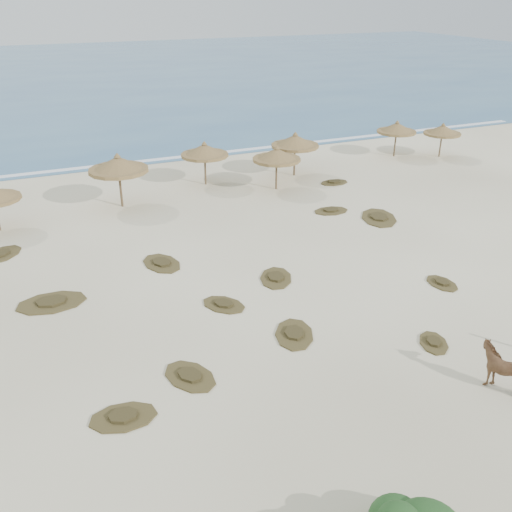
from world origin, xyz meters
The scene contains 23 objects.
ground centered at (0.00, 0.00, 0.00)m, with size 160.00×160.00×0.00m, color #FCF3CF.
ocean centered at (0.00, 75.00, 0.00)m, with size 200.00×100.00×0.01m, color #2D5988.
foam_line centered at (0.00, 26.00, 0.00)m, with size 70.00×0.60×0.01m, color white.
palapa_2 centered at (-3.13, 17.14, 2.49)m, with size 4.01×4.01×3.21m.
palapa_3 centered at (2.70, 19.10, 2.22)m, with size 3.60×3.60×2.86m.
palapa_4 centered at (8.89, 18.58, 2.32)m, with size 3.49×3.49×2.99m.
palapa_5 centered at (6.52, 16.42, 2.20)m, with size 3.39×3.39×2.83m.
palapa_6 centered at (18.03, 19.88, 2.12)m, with size 3.00×3.00×2.73m.
palapa_7 centered at (21.12, 18.44, 1.99)m, with size 2.90×2.90×2.57m.
horse centered at (4.90, -4.49, 0.75)m, with size 0.81×1.77×1.50m, color #996F45.
scrub_1 centered at (-8.06, 6.91, 0.05)m, with size 2.88×1.92×0.16m.
scrub_2 centered at (-1.63, 3.97, 0.05)m, with size 2.12×2.28×0.16m.
scrub_3 centered at (1.31, 5.25, 0.05)m, with size 2.19×2.55×0.16m.
scrub_4 centered at (7.76, 1.95, 0.05)m, with size 1.10×1.66×0.16m.
scrub_5 centered at (9.65, 9.55, 0.05)m, with size 2.92×3.45×0.16m.
scrub_6 centered at (-9.86, 12.68, 0.05)m, with size 2.64×2.68×0.16m.
scrub_7 centered at (7.74, 11.54, 0.05)m, with size 2.11×1.44×0.16m.
scrub_9 centered at (0.03, 0.90, 0.05)m, with size 2.20×2.59×0.16m.
scrub_10 centered at (10.55, 16.00, 0.05)m, with size 1.91×1.26×0.16m.
scrub_11 centered at (-4.29, 0.00, 0.05)m, with size 2.08×2.47×0.16m.
scrub_12 centered at (4.44, -1.60, 0.05)m, with size 1.58×1.83×0.16m.
scrub_13 centered at (-2.98, 8.68, 0.05)m, with size 2.05×2.65×0.16m.
scrub_14 centered at (-6.72, -1.11, 0.05)m, with size 2.21×1.57×0.16m.
Camera 1 is at (-8.31, -14.98, 11.80)m, focal length 40.00 mm.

